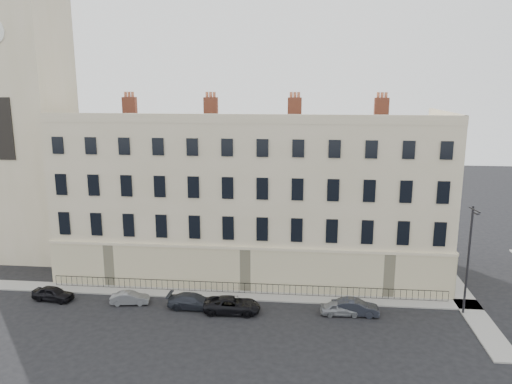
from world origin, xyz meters
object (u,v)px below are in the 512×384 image
(car_d, at_px, (232,305))
(car_e, at_px, (340,308))
(car_a, at_px, (53,293))
(car_c, at_px, (193,301))
(car_b, at_px, (130,298))
(car_f, at_px, (355,307))
(streetlamp, at_px, (469,256))

(car_d, distance_m, car_e, 8.78)
(car_a, distance_m, car_c, 12.39)
(car_c, height_order, car_d, car_d)
(car_a, bearing_deg, car_b, -82.45)
(car_f, xyz_separation_m, streetlamp, (8.75, 0.88, 4.37))
(car_e, distance_m, car_f, 1.18)
(car_f, bearing_deg, car_b, 92.49)
(car_a, bearing_deg, car_e, -82.66)
(car_e, bearing_deg, car_c, 86.95)
(car_c, xyz_separation_m, car_d, (3.32, -0.41, 0.02))
(car_a, xyz_separation_m, car_b, (6.86, -0.06, -0.08))
(car_c, distance_m, streetlamp, 22.47)
(car_a, distance_m, car_b, 6.86)
(car_d, bearing_deg, streetlamp, -87.26)
(car_b, xyz_separation_m, car_d, (8.84, -0.68, 0.11))
(car_d, bearing_deg, car_c, 81.24)
(car_a, relative_size, car_f, 0.93)
(car_b, distance_m, car_e, 17.61)
(car_a, xyz_separation_m, car_d, (15.70, -0.74, 0.03))
(streetlamp, bearing_deg, car_f, 176.43)
(car_a, bearing_deg, car_f, -82.31)
(car_d, height_order, car_e, car_d)
(car_b, height_order, car_f, car_f)
(car_b, bearing_deg, car_c, -101.33)
(car_c, bearing_deg, car_a, 90.04)
(streetlamp, bearing_deg, car_d, 175.14)
(car_a, distance_m, car_e, 24.47)
(car_a, height_order, car_e, car_a)
(car_a, height_order, car_c, car_c)
(car_e, distance_m, streetlamp, 10.92)
(car_d, distance_m, car_f, 9.95)
(car_b, height_order, car_e, car_e)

